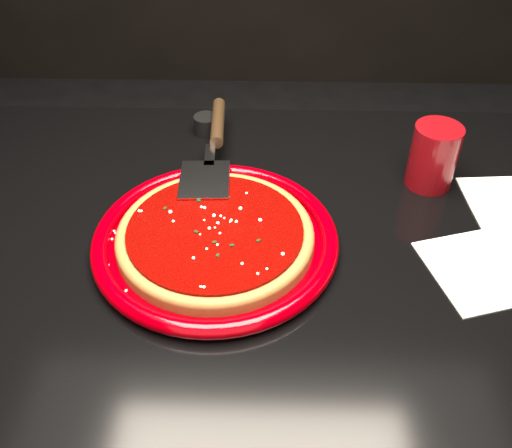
% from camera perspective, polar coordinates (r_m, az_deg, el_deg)
% --- Properties ---
extents(table, '(1.20, 0.80, 0.75)m').
position_cam_1_polar(table, '(1.16, 0.41, -15.41)').
color(table, black).
rests_on(table, floor).
extents(plate, '(0.49, 0.49, 0.03)m').
position_cam_1_polar(plate, '(0.86, -4.06, -1.56)').
color(plate, '#780005').
rests_on(plate, table).
extents(pizza_crust, '(0.39, 0.39, 0.01)m').
position_cam_1_polar(pizza_crust, '(0.86, -4.08, -1.35)').
color(pizza_crust, brown).
rests_on(pizza_crust, plate).
extents(pizza_crust_rim, '(0.39, 0.39, 0.02)m').
position_cam_1_polar(pizza_crust_rim, '(0.85, -4.10, -0.99)').
color(pizza_crust_rim, brown).
rests_on(pizza_crust_rim, plate).
extents(pizza_sauce, '(0.35, 0.35, 0.01)m').
position_cam_1_polar(pizza_sauce, '(0.85, -4.12, -0.72)').
color(pizza_sauce, '#750300').
rests_on(pizza_sauce, plate).
extents(parmesan_dusting, '(0.25, 0.25, 0.01)m').
position_cam_1_polar(parmesan_dusting, '(0.84, -4.14, -0.34)').
color(parmesan_dusting, '#FFF3CA').
rests_on(parmesan_dusting, plate).
extents(basil_flecks, '(0.23, 0.23, 0.00)m').
position_cam_1_polar(basil_flecks, '(0.84, -4.14, -0.40)').
color(basil_flecks, black).
rests_on(basil_flecks, plate).
extents(pizza_server, '(0.11, 0.35, 0.03)m').
position_cam_1_polar(pizza_server, '(1.00, -4.31, 7.77)').
color(pizza_server, silver).
rests_on(pizza_server, plate).
extents(cup, '(0.08, 0.08, 0.11)m').
position_cam_1_polar(cup, '(1.00, 17.31, 6.49)').
color(cup, maroon).
rests_on(cup, table).
extents(napkin_a, '(0.19, 0.19, 0.00)m').
position_cam_1_polar(napkin_a, '(0.89, 21.74, -4.19)').
color(napkin_a, white).
rests_on(napkin_a, table).
extents(ramekin, '(0.05, 0.05, 0.04)m').
position_cam_1_polar(ramekin, '(1.12, -5.01, 9.87)').
color(ramekin, black).
rests_on(ramekin, table).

